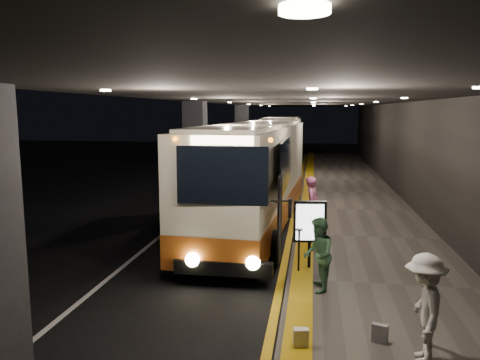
% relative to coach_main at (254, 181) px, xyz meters
% --- Properties ---
extents(ground, '(90.00, 90.00, 0.00)m').
position_rel_coach_main_xyz_m(ground, '(-1.08, -1.79, -1.68)').
color(ground, black).
extents(lane_line_white, '(0.12, 50.00, 0.01)m').
position_rel_coach_main_xyz_m(lane_line_white, '(-2.88, 3.21, -1.68)').
color(lane_line_white, silver).
rests_on(lane_line_white, ground).
extents(kerb_stripe_yellow, '(0.18, 50.00, 0.01)m').
position_rel_coach_main_xyz_m(kerb_stripe_yellow, '(1.27, 3.21, -1.68)').
color(kerb_stripe_yellow, gold).
rests_on(kerb_stripe_yellow, ground).
extents(sidewalk, '(4.50, 50.00, 0.15)m').
position_rel_coach_main_xyz_m(sidewalk, '(3.67, 3.21, -1.61)').
color(sidewalk, '#514C44').
rests_on(sidewalk, ground).
extents(tactile_strip, '(0.50, 50.00, 0.01)m').
position_rel_coach_main_xyz_m(tactile_strip, '(1.77, 3.21, -1.53)').
color(tactile_strip, gold).
rests_on(tactile_strip, sidewalk).
extents(terminal_wall, '(0.10, 50.00, 6.00)m').
position_rel_coach_main_xyz_m(terminal_wall, '(5.92, 3.21, 1.32)').
color(terminal_wall, black).
rests_on(terminal_wall, ground).
extents(support_columns, '(0.80, 24.80, 4.40)m').
position_rel_coach_main_xyz_m(support_columns, '(-2.58, 2.21, 0.52)').
color(support_columns, black).
rests_on(support_columns, ground).
extents(canopy, '(9.00, 50.00, 0.40)m').
position_rel_coach_main_xyz_m(canopy, '(1.42, 3.21, 2.92)').
color(canopy, black).
rests_on(canopy, support_columns).
extents(coach_main, '(2.98, 11.36, 3.51)m').
position_rel_coach_main_xyz_m(coach_main, '(0.00, 0.00, 0.00)').
color(coach_main, beige).
rests_on(coach_main, ground).
extents(coach_second, '(2.53, 11.26, 3.53)m').
position_rel_coach_main_xyz_m(coach_second, '(-0.08, 16.69, 0.01)').
color(coach_second, beige).
rests_on(coach_second, ground).
extents(passenger_boarding, '(0.53, 0.72, 1.82)m').
position_rel_coach_main_xyz_m(passenger_boarding, '(1.96, -0.71, -0.62)').
color(passenger_boarding, '#A94F78').
rests_on(passenger_boarding, sidewalk).
extents(passenger_waiting_green, '(0.53, 0.81, 1.62)m').
position_rel_coach_main_xyz_m(passenger_waiting_green, '(2.11, -5.61, -0.72)').
color(passenger_waiting_green, '#376341').
rests_on(passenger_waiting_green, sidewalk).
extents(passenger_waiting_white, '(0.61, 1.15, 1.73)m').
position_rel_coach_main_xyz_m(passenger_waiting_white, '(3.71, -8.25, -0.67)').
color(passenger_waiting_white, beige).
rests_on(passenger_waiting_white, sidewalk).
extents(bag_polka, '(0.29, 0.19, 0.32)m').
position_rel_coach_main_xyz_m(bag_polka, '(3.14, -7.77, -1.37)').
color(bag_polka, black).
rests_on(bag_polka, sidewalk).
extents(bag_plain, '(0.27, 0.18, 0.31)m').
position_rel_coach_main_xyz_m(bag_plain, '(1.83, -8.12, -1.38)').
color(bag_plain, silver).
rests_on(bag_plain, sidewalk).
extents(info_sign, '(0.81, 0.21, 1.70)m').
position_rel_coach_main_xyz_m(info_sign, '(1.92, -4.11, -0.39)').
color(info_sign, black).
rests_on(info_sign, sidewalk).
extents(stanchion_post, '(0.05, 0.05, 1.05)m').
position_rel_coach_main_xyz_m(stanchion_post, '(1.67, -4.42, -1.01)').
color(stanchion_post, black).
rests_on(stanchion_post, sidewalk).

